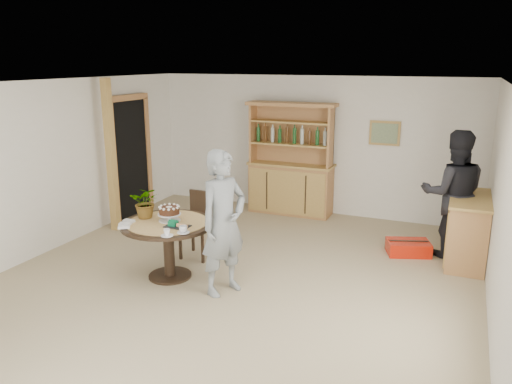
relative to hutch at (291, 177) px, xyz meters
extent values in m
plane|color=tan|center=(0.30, -3.24, -0.69)|extent=(7.00, 7.00, 0.00)
cube|color=white|center=(0.30, 0.26, 0.56)|extent=(6.00, 0.04, 2.50)
cube|color=white|center=(-2.70, -3.24, 0.56)|extent=(0.04, 7.00, 2.50)
cube|color=white|center=(3.30, -3.24, 0.56)|extent=(0.04, 7.00, 2.50)
cube|color=white|center=(0.30, -3.24, 1.81)|extent=(6.00, 7.00, 0.04)
cube|color=tan|center=(1.60, 0.23, 0.86)|extent=(0.52, 0.03, 0.42)
cube|color=#59724C|center=(1.60, 0.21, 0.86)|extent=(0.44, 0.02, 0.34)
cube|color=black|center=(-2.64, -1.24, 0.36)|extent=(0.10, 0.90, 2.10)
cube|color=#B0834A|center=(-2.62, -1.74, 0.36)|extent=(0.12, 0.10, 2.10)
cube|color=#B0834A|center=(-2.62, -0.74, 0.36)|extent=(0.12, 0.10, 2.10)
cube|color=#B0834A|center=(-2.62, -1.24, 1.44)|extent=(0.12, 1.10, 0.10)
cube|color=tan|center=(-2.40, -2.04, 0.56)|extent=(0.12, 0.12, 2.50)
cube|color=#B0834A|center=(0.00, 0.00, -0.24)|extent=(1.50, 0.50, 0.90)
cube|color=tan|center=(0.00, 0.00, 0.23)|extent=(1.56, 0.54, 0.04)
cube|color=#B0834A|center=(0.00, 0.10, 0.78)|extent=(1.50, 0.04, 1.06)
cube|color=#B0834A|center=(-0.73, -0.05, 0.78)|extent=(0.04, 0.34, 1.06)
cube|color=#B0834A|center=(0.73, -0.05, 0.78)|extent=(0.04, 0.34, 1.06)
cube|color=tan|center=(0.00, -0.05, 0.61)|extent=(1.44, 0.32, 0.03)
cube|color=tan|center=(0.00, -0.05, 1.01)|extent=(1.44, 0.32, 0.03)
cube|color=#B0834A|center=(0.00, -0.05, 1.32)|extent=(1.62, 0.40, 0.06)
cylinder|color=#194C1E|center=(-0.56, -0.05, 0.77)|extent=(0.07, 0.07, 0.28)
cylinder|color=#4C2D14|center=(-0.40, -0.05, 0.77)|extent=(0.07, 0.07, 0.28)
cylinder|color=#B2BFB2|center=(-0.24, -0.05, 0.77)|extent=(0.07, 0.07, 0.28)
cylinder|color=#194C1E|center=(-0.08, -0.05, 0.77)|extent=(0.07, 0.07, 0.28)
cylinder|color=#4C2D14|center=(0.08, -0.05, 0.77)|extent=(0.07, 0.07, 0.28)
cylinder|color=#B2BFB2|center=(0.24, -0.05, 0.77)|extent=(0.07, 0.07, 0.28)
cylinder|color=#194C1E|center=(0.40, -0.05, 0.77)|extent=(0.07, 0.07, 0.28)
cylinder|color=#4C2D14|center=(0.56, -0.05, 0.77)|extent=(0.07, 0.07, 0.28)
cube|color=#B0834A|center=(3.04, -1.24, -0.24)|extent=(0.50, 1.20, 0.90)
cube|color=tan|center=(3.04, -1.24, 0.23)|extent=(0.54, 1.26, 0.04)
cylinder|color=black|center=(-0.53, -3.32, 0.04)|extent=(1.20, 1.20, 0.04)
cylinder|color=black|center=(-0.53, -3.32, -0.33)|extent=(0.14, 0.14, 0.70)
cylinder|color=black|center=(-0.53, -3.32, -0.67)|extent=(0.56, 0.56, 0.03)
cylinder|color=tan|center=(-0.53, -3.32, 0.07)|extent=(1.04, 1.04, 0.01)
cube|color=black|center=(-0.53, -2.57, -0.24)|extent=(0.42, 0.42, 0.04)
cube|color=black|center=(-0.53, -2.38, 0.01)|extent=(0.42, 0.03, 0.46)
cube|color=black|center=(-0.53, -2.38, 0.23)|extent=(0.42, 0.04, 0.05)
cube|color=black|center=(-0.71, -2.75, -0.47)|extent=(0.04, 0.03, 0.44)
cube|color=black|center=(-0.35, -2.75, -0.47)|extent=(0.03, 0.03, 0.44)
cube|color=black|center=(-0.71, -2.39, -0.47)|extent=(0.04, 0.03, 0.44)
cube|color=black|center=(-0.35, -2.39, -0.47)|extent=(0.03, 0.03, 0.44)
cylinder|color=white|center=(-0.53, -3.27, 0.08)|extent=(0.28, 0.28, 0.01)
cylinder|color=white|center=(-0.53, -3.27, 0.12)|extent=(0.05, 0.05, 0.08)
cylinder|color=white|center=(-0.53, -3.27, 0.16)|extent=(0.30, 0.30, 0.01)
cylinder|color=#462114|center=(-0.53, -3.27, 0.21)|extent=(0.26, 0.26, 0.09)
cylinder|color=white|center=(-0.53, -3.27, 0.26)|extent=(0.08, 0.08, 0.01)
sphere|color=white|center=(-0.41, -3.27, 0.26)|extent=(0.04, 0.04, 0.04)
sphere|color=white|center=(-0.43, -3.21, 0.26)|extent=(0.04, 0.04, 0.04)
sphere|color=white|center=(-0.47, -3.16, 0.26)|extent=(0.04, 0.04, 0.04)
sphere|color=white|center=(-0.53, -3.15, 0.26)|extent=(0.04, 0.04, 0.04)
sphere|color=white|center=(-0.59, -3.16, 0.26)|extent=(0.04, 0.04, 0.04)
sphere|color=white|center=(-0.64, -3.21, 0.26)|extent=(0.04, 0.04, 0.04)
sphere|color=white|center=(-0.65, -3.27, 0.26)|extent=(0.04, 0.04, 0.04)
sphere|color=white|center=(-0.64, -3.33, 0.26)|extent=(0.04, 0.04, 0.04)
sphere|color=white|center=(-0.59, -3.37, 0.26)|extent=(0.04, 0.04, 0.04)
sphere|color=white|center=(-0.53, -3.39, 0.26)|extent=(0.04, 0.04, 0.04)
sphere|color=white|center=(-0.47, -3.37, 0.26)|extent=(0.04, 0.04, 0.04)
sphere|color=white|center=(-0.43, -3.33, 0.26)|extent=(0.04, 0.04, 0.04)
imported|color=#3F7233|center=(-0.88, -3.27, 0.28)|extent=(0.47, 0.44, 0.42)
cube|color=black|center=(-0.31, -3.44, 0.08)|extent=(0.30, 0.20, 0.01)
cube|color=#0C7043|center=(-0.37, -3.44, 0.11)|extent=(0.10, 0.10, 0.06)
cube|color=#0C7043|center=(-0.37, -3.44, 0.15)|extent=(0.11, 0.02, 0.01)
cylinder|color=silver|center=(-0.13, -3.60, 0.08)|extent=(0.15, 0.15, 0.01)
imported|color=silver|center=(-0.13, -3.60, 0.12)|extent=(0.10, 0.10, 0.08)
cylinder|color=silver|center=(-0.25, -3.77, 0.08)|extent=(0.15, 0.15, 0.01)
imported|color=silver|center=(-0.25, -3.77, 0.12)|extent=(0.08, 0.08, 0.07)
cube|color=white|center=(-0.98, -3.52, 0.09)|extent=(0.14, 0.08, 0.03)
cube|color=white|center=(-0.95, -3.64, 0.09)|extent=(0.16, 0.11, 0.03)
cube|color=white|center=(-0.89, -3.74, 0.09)|extent=(0.16, 0.14, 0.03)
imported|color=slate|center=(0.32, -3.42, 0.20)|extent=(0.65, 0.76, 1.77)
imported|color=black|center=(2.80, -1.08, 0.23)|extent=(1.01, 0.85, 1.84)
cube|color=red|center=(2.27, -1.28, -0.59)|extent=(0.70, 0.57, 0.20)
cube|color=black|center=(2.27, -1.28, -0.48)|extent=(0.54, 0.22, 0.01)
camera|label=1|loc=(2.87, -8.47, 2.08)|focal=35.00mm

